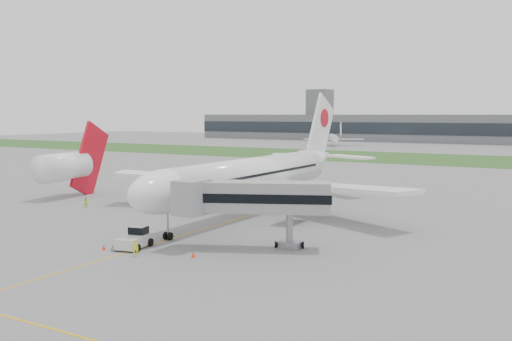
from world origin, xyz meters
The scene contains 14 objects.
ground centered at (0.00, 0.00, 0.00)m, with size 600.00×600.00×0.00m, color gray.
apron_markings centered at (0.00, -5.00, 0.00)m, with size 70.00×70.00×0.04m, color gold, non-canonical shape.
grass_strip centered at (0.00, 120.00, 0.01)m, with size 600.00×50.00×0.02m, color #2E531F.
terminal_building centered at (0.00, 229.87, 7.00)m, with size 320.00×22.30×14.00m.
control_tower centered at (-90.00, 232.00, 0.00)m, with size 12.00×12.00×56.00m, color slate, non-canonical shape.
airliner centered at (0.00, 4.87, 5.66)m, with size 48.13×53.95×17.88m.
pushback_tug centered at (-0.73, -19.65, 0.99)m, with size 3.56×4.60×2.14m.
jet_bridge centered at (10.13, -13.99, 5.43)m, with size 15.14×10.19×7.34m.
safety_cone_left centered at (-2.83, -22.12, 0.28)m, with size 0.41×0.41×0.56m, color #FF340D.
safety_cone_right centered at (7.14, -19.93, 0.30)m, with size 0.43×0.43×0.60m, color #FF340D.
ground_crew_near centered at (1.87, -22.45, 0.87)m, with size 0.63×0.41×1.73m, color #DEF428.
ground_crew_far centered at (-24.82, -3.74, 0.83)m, with size 0.80×0.63×1.65m, color #C4FA29.
neighbor_aircraft centered at (-35.86, 2.54, 5.44)m, with size 6.26×16.98×13.72m.
distant_aircraft_left centered at (-58.12, 175.14, 0.00)m, with size 26.87×23.71×10.28m, color white, non-canonical shape.
Camera 1 is at (40.30, -64.78, 14.15)m, focal length 40.00 mm.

